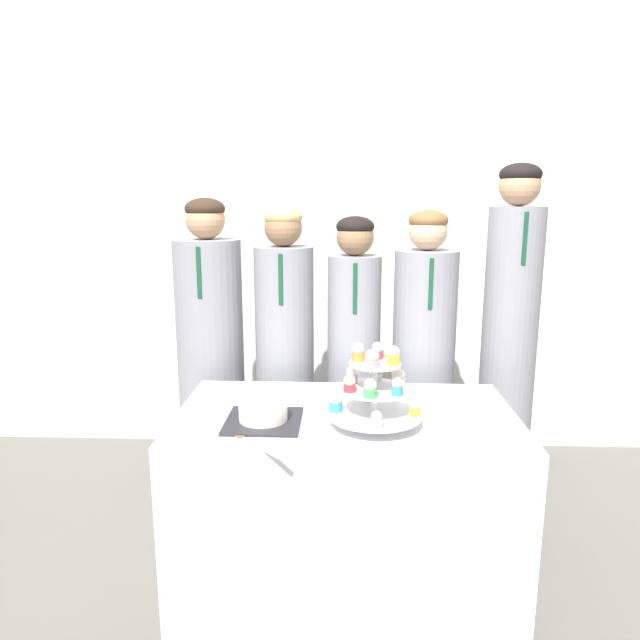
# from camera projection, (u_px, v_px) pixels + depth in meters

# --- Properties ---
(wall_back) EXTENTS (9.00, 0.06, 2.70)m
(wall_back) POSITION_uv_depth(u_px,v_px,m) (346.00, 220.00, 3.26)
(wall_back) COLOR silver
(wall_back) RESTS_ON ground_plane
(table) EXTENTS (1.23, 0.68, 0.70)m
(table) POSITION_uv_depth(u_px,v_px,m) (345.00, 499.00, 2.15)
(table) COLOR white
(table) RESTS_ON ground_plane
(round_cake) EXTENTS (0.26, 0.26, 0.10)m
(round_cake) POSITION_uv_depth(u_px,v_px,m) (263.00, 410.00, 1.98)
(round_cake) COLOR #232328
(round_cake) RESTS_ON table
(cake_knife) EXTENTS (0.23, 0.23, 0.01)m
(cake_knife) POSITION_uv_depth(u_px,v_px,m) (244.00, 439.00, 1.84)
(cake_knife) COLOR silver
(cake_knife) RESTS_ON table
(cupcake_stand) EXTENTS (0.32, 0.32, 0.29)m
(cupcake_stand) POSITION_uv_depth(u_px,v_px,m) (374.00, 387.00, 1.93)
(cupcake_stand) COLOR silver
(cupcake_stand) RESTS_ON table
(student_0) EXTENTS (0.31, 0.31, 1.47)m
(student_0) POSITION_uv_depth(u_px,v_px,m) (211.00, 366.00, 2.69)
(student_0) COLOR gray
(student_0) RESTS_ON ground_plane
(student_1) EXTENTS (0.27, 0.28, 1.43)m
(student_1) POSITION_uv_depth(u_px,v_px,m) (285.00, 369.00, 2.68)
(student_1) COLOR gray
(student_1) RESTS_ON ground_plane
(student_2) EXTENTS (0.24, 0.25, 1.39)m
(student_2) POSITION_uv_depth(u_px,v_px,m) (353.00, 372.00, 2.67)
(student_2) COLOR gray
(student_2) RESTS_ON ground_plane
(student_3) EXTENTS (0.29, 0.29, 1.42)m
(student_3) POSITION_uv_depth(u_px,v_px,m) (423.00, 373.00, 2.65)
(student_3) COLOR gray
(student_3) RESTS_ON ground_plane
(student_4) EXTENTS (0.25, 0.25, 1.62)m
(student_4) POSITION_uv_depth(u_px,v_px,m) (508.00, 349.00, 2.61)
(student_4) COLOR gray
(student_4) RESTS_ON ground_plane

